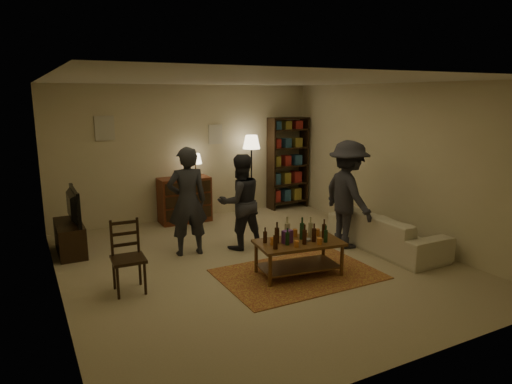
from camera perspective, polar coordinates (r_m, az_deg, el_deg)
floor at (r=7.01m, az=0.13°, el=-8.86°), size 6.00×6.00×0.00m
room_shell at (r=9.12m, az=-12.43°, el=7.46°), size 6.00×6.00×6.00m
rug at (r=6.62m, az=5.31°, el=-10.17°), size 2.20×1.50×0.01m
coffee_table at (r=6.47m, az=5.30°, el=-6.72°), size 1.28×0.81×0.83m
dining_chair at (r=6.16m, az=-15.80°, el=-7.42°), size 0.43×0.43×0.96m
tv_stand at (r=7.90m, az=-22.27°, el=-4.42°), size 0.40×1.00×1.06m
dresser at (r=9.20m, az=-8.87°, el=-0.81°), size 1.00×0.50×1.36m
bookshelf at (r=10.19m, az=3.99°, el=3.76°), size 0.90×0.34×2.02m
floor_lamp at (r=9.55m, az=-0.58°, el=5.58°), size 0.36×0.36×1.68m
sofa at (r=7.85m, az=15.94°, el=-4.69°), size 0.81×2.08×0.61m
person_left at (r=7.23m, az=-8.58°, el=-1.18°), size 0.67×0.48×1.73m
person_right at (r=7.47m, az=-2.00°, el=-1.24°), size 0.77×0.60×1.57m
person_by_sofa at (r=7.67m, az=11.42°, el=-0.31°), size 0.76×1.21×1.78m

